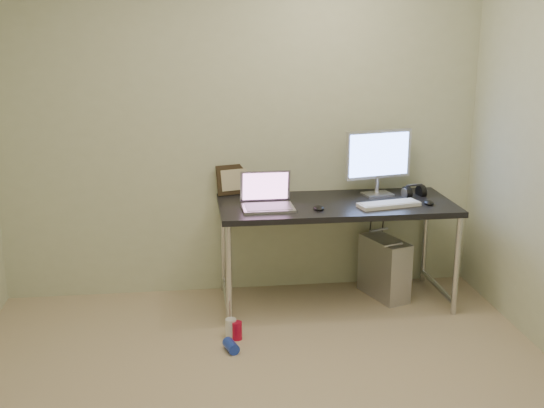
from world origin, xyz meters
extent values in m
cube|color=beige|center=(0.00, 1.75, 1.25)|extent=(3.50, 0.02, 2.50)
cube|color=black|center=(0.63, 1.39, 0.73)|extent=(1.65, 0.72, 0.04)
cylinder|color=silver|center=(-0.15, 1.07, 0.35)|extent=(0.04, 0.04, 0.71)
cylinder|color=silver|center=(-0.15, 1.71, 0.35)|extent=(0.04, 0.04, 0.71)
cylinder|color=silver|center=(1.41, 1.07, 0.35)|extent=(0.04, 0.04, 0.71)
cylinder|color=silver|center=(1.41, 1.71, 0.35)|extent=(0.04, 0.04, 0.71)
cylinder|color=silver|center=(-0.15, 1.39, 0.08)|extent=(0.04, 0.64, 0.04)
cylinder|color=silver|center=(1.41, 1.39, 0.08)|extent=(0.04, 0.64, 0.04)
cube|color=silver|center=(1.02, 1.45, 0.22)|extent=(0.31, 0.46, 0.44)
cylinder|color=silver|center=(1.02, 1.27, 0.46)|extent=(0.16, 0.07, 0.02)
cylinder|color=silver|center=(1.02, 1.62, 0.46)|extent=(0.16, 0.07, 0.02)
cylinder|color=black|center=(0.97, 1.70, 0.40)|extent=(0.01, 0.16, 0.69)
cylinder|color=black|center=(1.06, 1.68, 0.38)|extent=(0.02, 0.11, 0.71)
cylinder|color=#B90C30|center=(-0.12, 0.87, 0.06)|extent=(0.08, 0.08, 0.12)
cylinder|color=silver|center=(-0.16, 0.90, 0.07)|extent=(0.08, 0.08, 0.13)
cylinder|color=#1E38B8|center=(-0.17, 0.71, 0.03)|extent=(0.10, 0.14, 0.07)
cube|color=silver|center=(0.13, 1.28, 0.76)|extent=(0.35, 0.25, 0.02)
cube|color=slate|center=(0.13, 1.28, 0.77)|extent=(0.31, 0.21, 0.00)
cube|color=#919199|center=(0.13, 1.41, 0.88)|extent=(0.35, 0.06, 0.22)
cube|color=#7F4C76|center=(0.13, 1.41, 0.88)|extent=(0.31, 0.04, 0.19)
cube|color=silver|center=(0.97, 1.56, 0.76)|extent=(0.23, 0.19, 0.01)
cylinder|color=silver|center=(0.97, 1.58, 0.82)|extent=(0.03, 0.03, 0.11)
cube|color=silver|center=(0.97, 1.57, 1.05)|extent=(0.51, 0.14, 0.35)
cube|color=#6B93FF|center=(0.97, 1.55, 1.05)|extent=(0.46, 0.10, 0.31)
cube|color=silver|center=(0.97, 1.25, 0.76)|extent=(0.45, 0.23, 0.03)
ellipsoid|color=black|center=(1.26, 1.27, 0.77)|extent=(0.08, 0.12, 0.04)
ellipsoid|color=black|center=(0.47, 1.23, 0.77)|extent=(0.07, 0.11, 0.04)
cylinder|color=black|center=(1.17, 1.50, 0.78)|extent=(0.06, 0.11, 0.10)
cylinder|color=black|center=(1.29, 1.50, 0.78)|extent=(0.06, 0.11, 0.10)
cube|color=black|center=(1.23, 1.50, 0.83)|extent=(0.13, 0.04, 0.01)
cube|color=black|center=(-0.06, 1.73, 0.86)|extent=(0.29, 0.15, 0.22)
cylinder|color=silver|center=(0.22, 1.66, 0.79)|extent=(0.01, 0.01, 0.09)
cylinder|color=silver|center=(0.22, 1.66, 0.85)|extent=(0.04, 0.03, 0.04)
camera|label=1|loc=(-0.40, -3.14, 1.99)|focal=45.00mm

